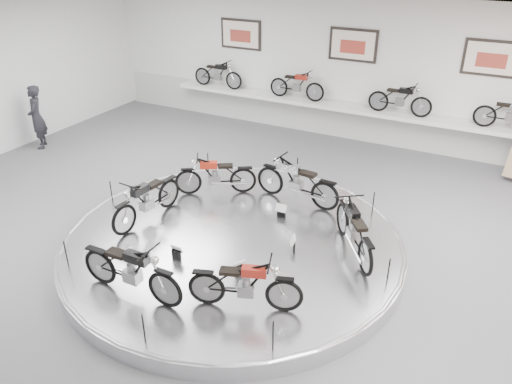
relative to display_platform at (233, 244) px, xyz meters
The scene contains 21 objects.
floor 0.34m from the display_platform, 90.00° to the right, with size 16.00×16.00×0.00m, color #525254.
ceiling 3.86m from the display_platform, 90.00° to the right, with size 16.00×16.00×0.00m, color white.
wall_back 6.95m from the display_platform, 90.00° to the left, with size 16.00×16.00×0.00m, color silver.
dado_band 6.69m from the display_platform, 90.00° to the left, with size 15.68×0.04×1.10m, color #BCBCBA.
display_platform is the anchor object (origin of this frame).
platform_rim 0.12m from the display_platform, ahead, with size 6.40×6.40×0.10m, color #B2B2BA.
shelf 6.46m from the display_platform, 90.00° to the left, with size 11.00×0.55×0.10m, color silver.
poster_left 7.94m from the display_platform, 117.72° to the left, with size 1.35×0.06×0.88m, color silver.
poster_center 7.13m from the display_platform, 90.00° to the left, with size 1.35×0.06×0.88m, color silver.
poster_right 7.94m from the display_platform, 62.28° to the left, with size 1.35×0.06×0.88m, color silver.
shelf_bike_a 7.76m from the display_platform, 123.27° to the left, with size 1.22×0.42×0.73m, color black, non-canonical shape.
shelf_bike_b 6.69m from the display_platform, 103.19° to the left, with size 1.22×0.42×0.73m, color maroon, non-canonical shape.
shelf_bike_c 6.69m from the display_platform, 76.81° to the left, with size 1.22×0.42×0.73m, color black, non-canonical shape.
shelf_bike_d 7.76m from the display_platform, 56.73° to the left, with size 1.22×0.42×0.73m, color #B1B2B6, non-canonical shape.
bike_a 2.31m from the display_platform, 14.72° to the left, with size 1.61×0.57×0.95m, color black, non-canonical shape.
bike_b 2.02m from the display_platform, 74.70° to the left, with size 1.66×0.58×0.97m, color #B1B2B6, non-canonical shape.
bike_c 1.94m from the display_platform, 131.31° to the left, with size 1.50×0.53×0.88m, color #AA2613, non-canonical shape.
bike_d 1.93m from the display_platform, behind, with size 1.59×0.56×0.94m, color black, non-canonical shape.
bike_e 2.34m from the display_platform, 104.38° to the right, with size 1.62×0.57×0.95m, color black, non-canonical shape.
bike_f 2.09m from the display_platform, 54.54° to the right, with size 1.50×0.53×0.88m, color maroon, non-canonical shape.
visitor 7.70m from the display_platform, 164.84° to the left, with size 0.64×0.42×1.77m, color black.
Camera 1 is at (4.08, -6.56, 5.42)m, focal length 35.00 mm.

